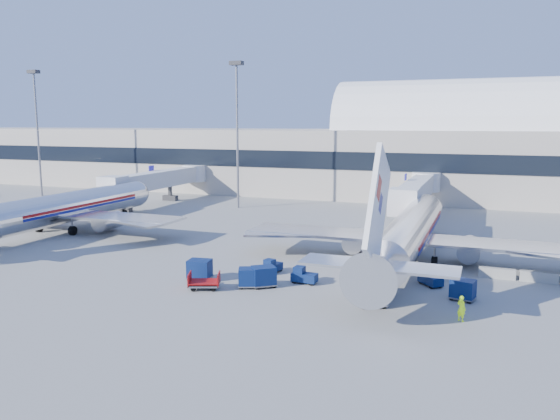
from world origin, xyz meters
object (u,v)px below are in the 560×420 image
at_px(airliner_mid, 60,209).
at_px(barrier_mid, 539,277).
at_px(cart_train_b, 250,277).
at_px(cart_solo_far, 463,289).
at_px(cart_train_c, 200,269).
at_px(cart_train_a, 264,276).
at_px(tug_right, 430,278).
at_px(tug_lead, 303,276).
at_px(cart_solo_near, 372,294).
at_px(cart_open_red, 205,283).
at_px(barrier_near, 497,273).
at_px(airliner_main, 408,233).
at_px(jetbridge_near, 417,190).
at_px(tug_left, 272,266).
at_px(ramp_worker, 461,308).
at_px(mast_far_west, 36,114).
at_px(mast_west, 237,113).
at_px(jetbridge_mid, 163,179).

relative_size(airliner_mid, barrier_mid, 12.42).
distance_m(cart_train_b, cart_solo_far, 16.70).
bearing_deg(cart_train_c, cart_train_a, -7.44).
relative_size(airliner_mid, tug_right, 16.00).
bearing_deg(cart_solo_far, cart_train_c, -160.06).
height_order(tug_lead, cart_solo_near, cart_solo_near).
distance_m(airliner_mid, cart_train_b, 33.59).
xyz_separation_m(cart_train_c, cart_solo_far, (21.33, 2.40, -0.09)).
xyz_separation_m(barrier_mid, tug_lead, (-18.53, -7.34, 0.18)).
distance_m(cart_solo_far, cart_open_red, 20.20).
distance_m(barrier_near, cart_train_b, 21.49).
relative_size(airliner_main, jetbridge_near, 1.35).
height_order(airliner_main, barrier_mid, airliner_main).
bearing_deg(tug_lead, tug_left, 154.04).
xyz_separation_m(cart_solo_near, ramp_worker, (6.24, -0.80, -0.04)).
distance_m(mast_far_west, cart_train_a, 72.20).
bearing_deg(cart_open_red, cart_solo_far, -8.18).
bearing_deg(barrier_mid, mast_far_west, 161.00).
height_order(jetbridge_near, cart_open_red, jetbridge_near).
relative_size(barrier_mid, cart_train_c, 1.36).
relative_size(mast_west, tug_right, 9.70).
xyz_separation_m(cart_solo_far, ramp_worker, (0.11, -4.72, 0.04)).
height_order(airliner_mid, cart_train_c, airliner_mid).
relative_size(jetbridge_near, cart_train_a, 11.29).
xyz_separation_m(cart_train_b, cart_train_c, (-4.88, 0.47, 0.08)).
xyz_separation_m(barrier_mid, ramp_worker, (-5.69, -11.97, 0.45)).
height_order(mast_far_west, cart_open_red, mast_far_west).
xyz_separation_m(mast_far_west, cart_solo_far, (75.50, -35.25, -13.94)).
bearing_deg(mast_far_west, cart_train_b, -32.85).
bearing_deg(ramp_worker, tug_right, -33.90).
distance_m(airliner_main, barrier_near, 8.74).
bearing_deg(barrier_near, tug_right, -141.18).
bearing_deg(tug_lead, cart_solo_near, -27.52).
relative_size(mast_west, cart_solo_near, 9.24).
bearing_deg(jetbridge_mid, airliner_mid, -84.78).
distance_m(cart_train_c, ramp_worker, 21.57).
bearing_deg(cart_train_c, mast_west, 102.22).
distance_m(mast_west, tug_left, 40.96).
height_order(barrier_mid, cart_train_b, cart_train_b).
distance_m(airliner_main, cart_open_red, 20.30).
xyz_separation_m(jetbridge_near, tug_left, (-8.50, -34.15, -3.33)).
bearing_deg(barrier_near, airliner_mid, 177.13).
bearing_deg(tug_right, barrier_mid, 74.60).
bearing_deg(mast_far_west, tug_left, -29.43).
bearing_deg(jetbridge_mid, ramp_worker, -39.19).
relative_size(tug_lead, tug_right, 0.93).
bearing_deg(barrier_near, airliner_main, 162.61).
bearing_deg(airliner_main, jetbridge_mid, 149.36).
relative_size(jetbridge_near, jetbridge_mid, 1.00).
height_order(barrier_mid, tug_right, tug_right).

